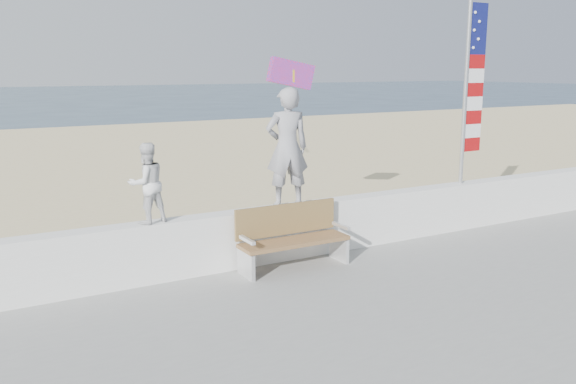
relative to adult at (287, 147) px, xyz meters
name	(u,v)px	position (x,y,z in m)	size (l,w,h in m)	color
ground	(340,311)	(-0.30, -2.00, -2.05)	(220.00, 220.00, 0.00)	#293F52
sand	(147,194)	(-0.30, 7.00, -2.01)	(90.00, 40.00, 0.08)	beige
seawall	(271,234)	(-0.30, 0.00, -1.42)	(30.00, 0.35, 0.90)	white
adult	(287,147)	(0.00, 0.00, 0.00)	(0.70, 0.46, 1.93)	gray
child	(147,183)	(-2.34, 0.00, -0.37)	(0.57, 0.45, 1.18)	silver
bench	(292,236)	(-0.18, -0.45, -1.36)	(1.80, 0.57, 1.00)	olive
flag	(471,85)	(4.03, 0.00, 0.95)	(0.50, 0.08, 3.50)	silver
parafoil_kite	(292,74)	(1.36, 2.20, 1.14)	(0.99, 0.41, 0.66)	red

